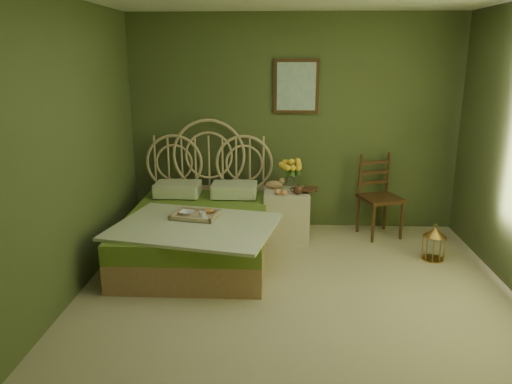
{
  "coord_description": "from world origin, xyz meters",
  "views": [
    {
      "loc": [
        -0.18,
        -3.85,
        2.12
      ],
      "look_at": [
        -0.4,
        1.0,
        0.78
      ],
      "focal_mm": 35.0,
      "sensor_mm": 36.0,
      "label": 1
    }
  ],
  "objects_px": {
    "chair": "(380,190)",
    "birdcage": "(434,244)",
    "nightstand": "(287,209)",
    "bed": "(199,228)"
  },
  "relations": [
    {
      "from": "chair",
      "to": "birdcage",
      "type": "distance_m",
      "value": 0.98
    },
    {
      "from": "nightstand",
      "to": "chair",
      "type": "xyz_separation_m",
      "value": [
        1.11,
        0.2,
        0.19
      ]
    },
    {
      "from": "bed",
      "to": "chair",
      "type": "height_order",
      "value": "bed"
    },
    {
      "from": "nightstand",
      "to": "birdcage",
      "type": "relative_size",
      "value": 2.82
    },
    {
      "from": "bed",
      "to": "chair",
      "type": "xyz_separation_m",
      "value": [
        2.08,
        0.77,
        0.25
      ]
    },
    {
      "from": "bed",
      "to": "nightstand",
      "type": "distance_m",
      "value": 1.12
    },
    {
      "from": "nightstand",
      "to": "birdcage",
      "type": "distance_m",
      "value": 1.68
    },
    {
      "from": "bed",
      "to": "chair",
      "type": "bearing_deg",
      "value": 20.28
    },
    {
      "from": "chair",
      "to": "birdcage",
      "type": "bearing_deg",
      "value": -80.27
    },
    {
      "from": "nightstand",
      "to": "birdcage",
      "type": "bearing_deg",
      "value": -20.99
    }
  ]
}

